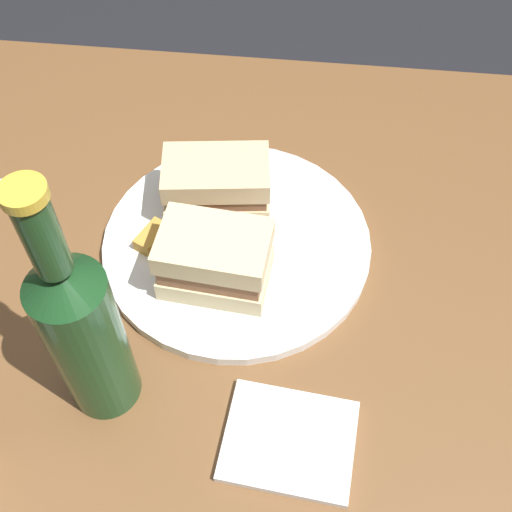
% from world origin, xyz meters
% --- Properties ---
extents(ground_plane, '(6.00, 6.00, 0.00)m').
position_xyz_m(ground_plane, '(0.00, 0.00, 0.00)').
color(ground_plane, black).
extents(dining_table, '(1.15, 0.77, 0.75)m').
position_xyz_m(dining_table, '(0.00, 0.00, 0.38)').
color(dining_table, brown).
rests_on(dining_table, ground).
extents(plate, '(0.28, 0.28, 0.01)m').
position_xyz_m(plate, '(-0.05, 0.06, 0.76)').
color(plate, white).
rests_on(plate, dining_table).
extents(sandwich_half_left, '(0.12, 0.08, 0.06)m').
position_xyz_m(sandwich_half_left, '(-0.07, 0.11, 0.80)').
color(sandwich_half_left, '#CCB284').
rests_on(sandwich_half_left, plate).
extents(sandwich_half_right, '(0.11, 0.08, 0.07)m').
position_xyz_m(sandwich_half_right, '(-0.06, 0.01, 0.80)').
color(sandwich_half_right, beige).
rests_on(sandwich_half_right, plate).
extents(potato_wedge_front, '(0.03, 0.04, 0.01)m').
position_xyz_m(potato_wedge_front, '(-0.13, 0.05, 0.77)').
color(potato_wedge_front, gold).
rests_on(potato_wedge_front, plate).
extents(potato_wedge_middle, '(0.05, 0.05, 0.01)m').
position_xyz_m(potato_wedge_middle, '(-0.08, 0.08, 0.77)').
color(potato_wedge_middle, '#B77F33').
rests_on(potato_wedge_middle, plate).
extents(potato_wedge_back, '(0.04, 0.04, 0.02)m').
position_xyz_m(potato_wedge_back, '(-0.10, 0.04, 0.78)').
color(potato_wedge_back, gold).
rests_on(potato_wedge_back, plate).
extents(cider_bottle, '(0.06, 0.06, 0.27)m').
position_xyz_m(cider_bottle, '(-0.14, -0.11, 0.86)').
color(cider_bottle, '#19421E').
rests_on(cider_bottle, dining_table).
extents(napkin, '(0.12, 0.10, 0.01)m').
position_xyz_m(napkin, '(0.02, -0.14, 0.76)').
color(napkin, white).
rests_on(napkin, dining_table).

